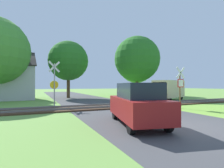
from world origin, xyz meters
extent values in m
plane|color=#6B9942|center=(0.00, 0.00, 0.00)|extent=(160.00, 160.00, 0.00)
cube|color=#424244|center=(0.00, 2.00, 0.00)|extent=(6.77, 80.00, 0.01)
cube|color=#422D1E|center=(0.00, 6.71, 0.05)|extent=(60.00, 2.60, 0.10)
cube|color=slate|center=(0.00, 7.43, 0.16)|extent=(60.00, 0.08, 0.12)
cube|color=slate|center=(0.00, 6.00, 0.16)|extent=(60.00, 0.08, 0.12)
cylinder|color=brown|center=(4.29, 4.00, 1.38)|extent=(0.10, 0.10, 2.76)
cube|color=red|center=(4.29, 3.94, 1.85)|extent=(0.60, 0.08, 0.60)
cube|color=white|center=(4.29, 3.91, 1.85)|extent=(0.49, 0.05, 0.49)
cube|color=white|center=(4.29, 3.94, 2.61)|extent=(0.88, 0.10, 0.88)
cube|color=white|center=(4.29, 3.94, 2.61)|extent=(0.88, 0.10, 0.88)
cylinder|color=#9E9EA5|center=(-4.05, 8.34, 1.68)|extent=(0.09, 0.09, 3.37)
cube|color=white|center=(-4.05, 8.40, 3.12)|extent=(0.87, 0.16, 0.88)
cube|color=white|center=(-4.05, 8.40, 3.12)|extent=(0.87, 0.16, 0.88)
cylinder|color=yellow|center=(-4.06, 8.40, 1.73)|extent=(0.64, 0.12, 0.64)
cube|color=#B7B7BC|center=(-8.80, 18.19, 2.00)|extent=(6.83, 5.71, 4.00)
cube|color=#332D2D|center=(-8.69, 16.90, 4.83)|extent=(6.96, 3.49, 1.97)
cube|color=#332D2D|center=(-8.91, 19.49, 4.83)|extent=(6.96, 3.49, 1.97)
cube|color=brown|center=(-7.04, 18.34, 4.82)|extent=(0.54, 0.54, 1.10)
cylinder|color=#513823|center=(-1.29, 18.15, 1.51)|extent=(0.43, 0.43, 3.01)
sphere|color=#286B23|center=(-1.29, 18.15, 5.00)|extent=(5.30, 5.30, 5.30)
cylinder|color=#513823|center=(7.86, 15.53, 1.51)|extent=(0.40, 0.40, 3.02)
sphere|color=#286B23|center=(7.86, 15.53, 5.43)|extent=(6.44, 6.44, 6.44)
cylinder|color=#513823|center=(11.10, 20.90, 1.46)|extent=(0.35, 0.35, 2.92)
sphere|color=#478E38|center=(11.10, 20.90, 5.31)|extent=(6.38, 6.38, 6.38)
cube|color=beige|center=(8.48, 9.82, 1.29)|extent=(4.60, 3.31, 1.90)
cube|color=beige|center=(6.20, 8.92, 0.79)|extent=(1.31, 1.94, 0.90)
cube|color=#19232D|center=(6.54, 9.06, 1.62)|extent=(0.63, 1.52, 0.85)
cube|color=navy|center=(8.13, 10.71, 0.96)|extent=(3.52, 1.39, 0.16)
cylinder|color=black|center=(6.86, 10.02, 0.34)|extent=(0.70, 0.42, 0.68)
cylinder|color=black|center=(7.43, 8.57, 0.34)|extent=(0.70, 0.42, 0.68)
cylinder|color=black|center=(9.52, 11.07, 0.34)|extent=(0.70, 0.42, 0.68)
cylinder|color=black|center=(10.09, 9.62, 0.34)|extent=(0.70, 0.42, 0.68)
cube|color=maroon|center=(-1.39, 0.78, 0.72)|extent=(2.51, 4.27, 0.84)
cube|color=#19232D|center=(-1.44, 0.59, 1.46)|extent=(1.86, 2.46, 0.64)
cylinder|color=black|center=(-0.40, 1.95, 0.30)|extent=(0.31, 0.63, 0.60)
cylinder|color=black|center=(-1.76, 2.27, 0.30)|extent=(0.31, 0.63, 0.60)
cylinder|color=black|center=(-1.02, -0.70, 0.30)|extent=(0.31, 0.63, 0.60)
cylinder|color=black|center=(-2.38, -0.38, 0.30)|extent=(0.31, 0.63, 0.60)
camera|label=1|loc=(-5.42, -5.64, 1.68)|focal=28.00mm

